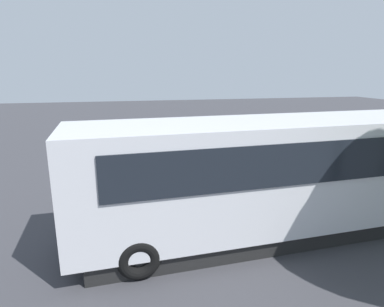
# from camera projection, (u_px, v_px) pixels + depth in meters

# --- Properties ---
(ground_plane) EXTENTS (80.00, 80.00, 0.00)m
(ground_plane) POSITION_uv_depth(u_px,v_px,m) (218.00, 178.00, 14.00)
(ground_plane) COLOR #38383D
(tour_bus) EXTENTS (10.69, 2.94, 3.25)m
(tour_bus) POSITION_uv_depth(u_px,v_px,m) (269.00, 179.00, 8.78)
(tour_bus) COLOR silver
(tour_bus) RESTS_ON ground_plane
(spectator_far_left) EXTENTS (0.57, 0.33, 1.65)m
(spectator_far_left) POSITION_uv_depth(u_px,v_px,m) (273.00, 170.00, 11.88)
(spectator_far_left) COLOR black
(spectator_far_left) RESTS_ON ground_plane
(spectator_left) EXTENTS (0.58, 0.34, 1.65)m
(spectator_left) POSITION_uv_depth(u_px,v_px,m) (242.00, 170.00, 11.88)
(spectator_left) COLOR #473823
(spectator_left) RESTS_ON ground_plane
(spectator_centre) EXTENTS (0.57, 0.32, 1.77)m
(spectator_centre) POSITION_uv_depth(u_px,v_px,m) (217.00, 170.00, 11.58)
(spectator_centre) COLOR black
(spectator_centre) RESTS_ON ground_plane
(spectator_right) EXTENTS (0.58, 0.35, 1.68)m
(spectator_right) POSITION_uv_depth(u_px,v_px,m) (182.00, 174.00, 11.27)
(spectator_right) COLOR black
(spectator_right) RESTS_ON ground_plane
(spectator_far_right) EXTENTS (0.58, 0.35, 1.67)m
(spectator_far_right) POSITION_uv_depth(u_px,v_px,m) (150.00, 176.00, 11.04)
(spectator_far_right) COLOR #473823
(spectator_far_right) RESTS_ON ground_plane
(parked_motorcycle_silver) EXTENTS (2.04, 0.67, 0.99)m
(parked_motorcycle_silver) POSITION_uv_depth(u_px,v_px,m) (119.00, 204.00, 10.01)
(parked_motorcycle_silver) COLOR black
(parked_motorcycle_silver) RESTS_ON ground_plane
(stunt_motorcycle) EXTENTS (1.85, 0.68, 1.92)m
(stunt_motorcycle) POSITION_uv_depth(u_px,v_px,m) (152.00, 141.00, 16.31)
(stunt_motorcycle) COLOR black
(stunt_motorcycle) RESTS_ON ground_plane
(bay_line_a) EXTENTS (0.22, 3.51, 0.01)m
(bay_line_a) POSITION_uv_depth(u_px,v_px,m) (298.00, 163.00, 16.25)
(bay_line_a) COLOR white
(bay_line_a) RESTS_ON ground_plane
(bay_line_b) EXTENTS (0.25, 4.28, 0.01)m
(bay_line_b) POSITION_uv_depth(u_px,v_px,m) (248.00, 167.00, 15.66)
(bay_line_b) COLOR white
(bay_line_b) RESTS_ON ground_plane
(bay_line_c) EXTENTS (0.24, 3.94, 0.01)m
(bay_line_c) POSITION_uv_depth(u_px,v_px,m) (194.00, 170.00, 15.06)
(bay_line_c) COLOR white
(bay_line_c) RESTS_ON ground_plane
(bay_line_d) EXTENTS (0.23, 3.89, 0.01)m
(bay_line_d) POSITION_uv_depth(u_px,v_px,m) (136.00, 174.00, 14.47)
(bay_line_d) COLOR white
(bay_line_d) RESTS_ON ground_plane
(bay_line_e) EXTENTS (0.24, 4.10, 0.01)m
(bay_line_e) POSITION_uv_depth(u_px,v_px,m) (73.00, 179.00, 13.87)
(bay_line_e) COLOR white
(bay_line_e) RESTS_ON ground_plane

